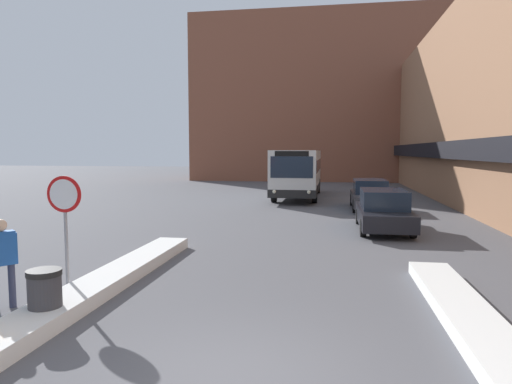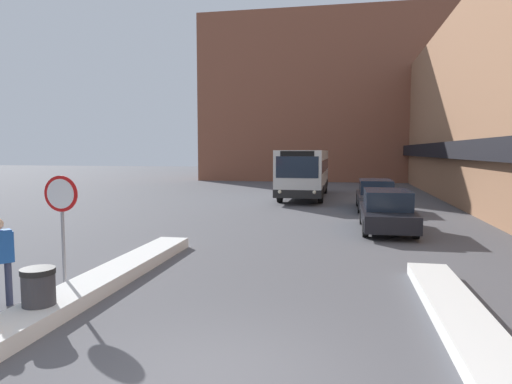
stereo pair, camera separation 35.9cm
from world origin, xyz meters
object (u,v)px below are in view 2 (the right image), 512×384
Objects in this scene: city_bus at (305,172)px; stop_sign at (62,208)px; parked_car_front at (387,211)px; parked_car_back at (376,195)px; trash_bin at (39,295)px.

stop_sign is (-3.35, -20.86, 0.14)m from city_bus.
parked_car_back is at bearing 90.00° from parked_car_front.
trash_bin is at bearing -111.91° from parked_car_back.
parked_car_front is 11.75m from stop_sign.
parked_car_front is 12.67m from trash_bin.
parked_car_front is at bearing -90.00° from parked_car_back.
trash_bin is (-2.76, -22.47, -1.18)m from city_bus.
parked_car_front is 4.83× the size of trash_bin.
stop_sign reaches higher than trash_bin.
stop_sign reaches higher than parked_car_back.
parked_car_back is at bearing 68.09° from trash_bin.
city_bus is at bearing 80.88° from stop_sign.
stop_sign reaches higher than parked_car_front.
city_bus is 2.13× the size of parked_car_back.
city_bus is 12.53m from parked_car_front.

